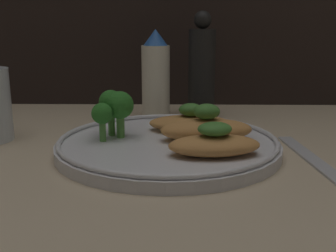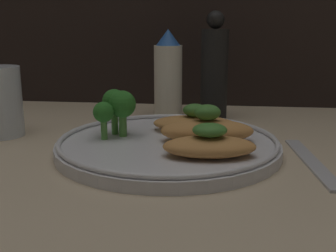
% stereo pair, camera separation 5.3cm
% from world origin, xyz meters
% --- Properties ---
extents(ground_plane, '(1.80, 1.80, 0.01)m').
position_xyz_m(ground_plane, '(0.00, 0.00, -0.01)').
color(ground_plane, tan).
extents(plate, '(0.28, 0.28, 0.02)m').
position_xyz_m(plate, '(0.00, 0.00, 0.01)').
color(plate, silver).
rests_on(plate, ground_plane).
extents(grilled_meat_front, '(0.11, 0.07, 0.04)m').
position_xyz_m(grilled_meat_front, '(0.05, -0.06, 0.03)').
color(grilled_meat_front, '#BC7F42').
rests_on(grilled_meat_front, plate).
extents(grilled_meat_middle, '(0.12, 0.07, 0.05)m').
position_xyz_m(grilled_meat_middle, '(0.05, 0.01, 0.03)').
color(grilled_meat_middle, '#BC7F42').
rests_on(grilled_meat_middle, plate).
extents(grilled_meat_back, '(0.12, 0.07, 0.04)m').
position_xyz_m(grilled_meat_back, '(0.03, 0.06, 0.03)').
color(grilled_meat_back, '#BC7F42').
rests_on(grilled_meat_back, plate).
extents(broccoli_bunch, '(0.05, 0.05, 0.06)m').
position_xyz_m(broccoli_bunch, '(-0.07, 0.02, 0.05)').
color(broccoli_bunch, '#569942').
rests_on(broccoli_bunch, plate).
extents(sauce_bottle, '(0.05, 0.05, 0.15)m').
position_xyz_m(sauce_bottle, '(-0.02, 0.20, 0.07)').
color(sauce_bottle, silver).
rests_on(sauce_bottle, ground_plane).
extents(pepper_grinder, '(0.05, 0.05, 0.18)m').
position_xyz_m(pepper_grinder, '(0.05, 0.20, 0.08)').
color(pepper_grinder, black).
rests_on(pepper_grinder, ground_plane).
extents(fork, '(0.03, 0.18, 0.01)m').
position_xyz_m(fork, '(0.17, -0.02, 0.00)').
color(fork, '#B2B2B7').
rests_on(fork, ground_plane).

